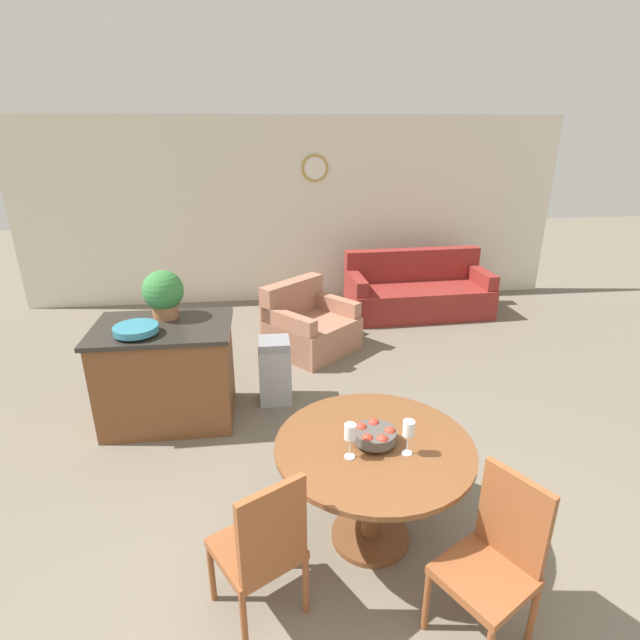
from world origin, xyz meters
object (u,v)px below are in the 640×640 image
Objects in this scene: dining_chair_near_left at (263,545)px; potted_plant at (163,293)px; trash_bin at (275,371)px; couch at (417,293)px; kitchen_island at (168,373)px; dining_table at (373,466)px; wine_glass_left at (350,433)px; armchair at (309,328)px; wine_glass_right at (409,430)px; teal_bowl at (136,329)px; dining_chair_near_right at (496,555)px; fruit_bowl at (375,435)px.

potted_plant reaches higher than dining_chair_near_left.
trash_bin is 3.08m from couch.
potted_plant is (0.01, 0.21, 0.70)m from kitchen_island.
potted_plant reaches higher than dining_table.
dining_table is 0.39m from wine_glass_left.
armchair is at bearing 50.83° from dining_chair_near_left.
trash_bin is at bearing 12.02° from kitchen_island.
wine_glass_right is 2.46m from teal_bowl.
dining_chair_near_left is 3.58m from armchair.
wine_glass_right reaches higher than dining_table.
armchair is (-0.59, 3.73, -0.24)m from dining_chair_near_right.
kitchen_island is at bearing -167.98° from trash_bin.
potted_plant is at bearing -179.89° from trash_bin.
fruit_bowl is at bearing -50.70° from potted_plant.
couch reaches higher than armchair.
wine_glass_left is 2.41m from potted_plant.
wine_glass_left is (-0.17, -0.11, 0.10)m from fruit_bowl.
teal_bowl is at bearing 134.02° from wine_glass_left.
kitchen_island is 3.26× the size of teal_bowl.
wine_glass_right is 0.51× the size of potted_plant.
dining_chair_near_left is 1.00× the size of dining_chair_near_right.
wine_glass_left is 2.20m from teal_bowl.
fruit_bowl is 4.42m from couch.
kitchen_island reaches higher than fruit_bowl.
wine_glass_right is (0.35, -0.01, 0.00)m from wine_glass_left.
wine_glass_right is 2.20m from trash_bin.
dining_table is at bearing 67.41° from fruit_bowl.
dining_table is 0.61× the size of couch.
kitchen_island is (-1.71, 1.78, -0.44)m from wine_glass_right.
dining_chair_near_right is at bearing -44.70° from teal_bowl.
potted_plant reaches higher than kitchen_island.
dining_chair_near_right is 3.11m from kitchen_island.
armchair is at bearing 43.85° from kitchen_island.
dining_chair_near_left is at bearing -156.84° from wine_glass_right.
kitchen_island is (-1.36, 1.77, -0.44)m from wine_glass_left.
fruit_bowl is 1.18× the size of wine_glass_left.
trash_bin is (-0.38, 1.98, -0.59)m from wine_glass_left.
dining_chair_near_left reaches higher than armchair.
wine_glass_right is at bearing -46.19° from kitchen_island.
teal_bowl is at bearing 139.70° from wine_glass_right.
dining_chair_near_right is 0.80× the size of kitchen_island.
teal_bowl is (-1.53, 1.58, 0.07)m from wine_glass_left.
potted_plant is 3.92m from couch.
dining_table is 1.89× the size of trash_bin.
wine_glass_right reaches higher than trash_bin.
couch is at bearing 35.86° from potted_plant.
dining_chair_near_right is 0.47× the size of couch.
dining_table is at bearing 5.37° from dining_chair_near_left.
couch reaches higher than trash_bin.
armchair is at bearing 91.98° from fruit_bowl.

